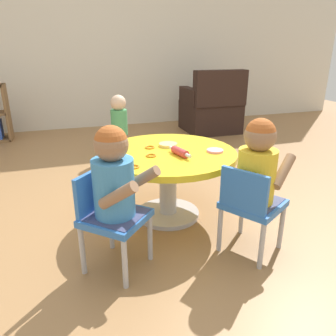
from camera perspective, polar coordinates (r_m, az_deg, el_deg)
The scene contains 17 objects.
ground_plane at distance 2.38m, azimuth -0.00°, elevation -8.15°, with size 10.00×10.00×0.00m, color #9E7247.
back_wall at distance 5.03m, azimuth -11.56°, elevation 23.09°, with size 8.00×0.12×2.80m, color silver.
craft_table at distance 2.23m, azimuth -0.00°, elevation 0.24°, with size 0.92×0.92×0.48m.
child_chair_left at distance 1.77m, azimuth -10.03°, elevation -8.06°, with size 0.42×0.42×0.54m.
seated_child_left at distance 1.65m, azimuth -9.37°, elevation -1.44°, with size 0.44×0.43×0.51m.
child_chair_right at distance 1.90m, azimuth 14.13°, elevation -6.20°, with size 0.41×0.41×0.54m.
seated_child_right at distance 1.85m, azimuth 15.30°, elevation 0.53°, with size 0.44×0.41×0.51m.
armchair_dark at distance 4.66m, azimuth 7.59°, elevation 10.04°, with size 0.73×0.73×0.85m.
toddler_standing at distance 3.50m, azimuth -8.44°, elevation 7.40°, with size 0.17×0.17×0.67m.
rolling_pin at distance 2.09m, azimuth 2.09°, elevation 2.83°, with size 0.08×0.23×0.05m.
craft_scissors at distance 2.25m, azimuth -8.54°, elevation 3.25°, with size 0.12×0.14×0.01m.
playdough_blob_0 at distance 2.20m, azimuth 8.17°, elevation 3.00°, with size 0.11×0.11×0.01m, color pink.
playdough_blob_1 at distance 2.30m, azimuth 0.02°, elevation 4.06°, with size 0.13×0.13×0.02m, color #F2CC72.
cookie_cutter_0 at distance 2.09m, azimuth -2.97°, elevation 2.18°, with size 0.07×0.07×0.01m, color orange.
cookie_cutter_1 at distance 2.36m, azimuth 0.10°, elevation 4.38°, with size 0.06×0.06×0.01m, color #D83FA5.
cookie_cutter_2 at distance 1.90m, azimuth -5.88°, elevation 0.23°, with size 0.06×0.06×0.01m, color orange.
cookie_cutter_3 at distance 2.26m, azimuth -3.17°, elevation 3.61°, with size 0.07×0.07×0.01m, color orange.
Camera 1 is at (-0.65, -1.98, 1.14)m, focal length 35.11 mm.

